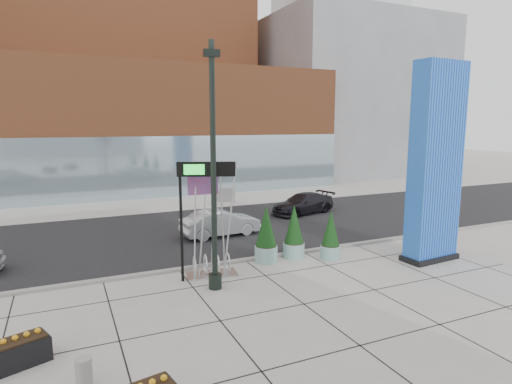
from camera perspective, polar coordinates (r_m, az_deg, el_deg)
name	(u,v)px	position (r m, az deg, el deg)	size (l,w,h in m)	color
ground	(265,298)	(15.40, 1.14, -13.97)	(160.00, 160.00, 0.00)	#9E9991
street_asphalt	(187,232)	(24.34, -9.14, -5.32)	(80.00, 12.00, 0.02)	black
curb_edge	(225,263)	(18.83, -4.20, -9.41)	(80.00, 0.30, 0.12)	gray
tower_podium	(146,129)	(40.40, -14.46, 8.11)	(34.00, 10.00, 11.00)	#964F2B
tower_glass_front	(158,167)	(35.86, -12.91, 3.27)	(34.00, 0.60, 5.00)	#8CA5B2
building_grey_parking	(342,99)	(55.18, 11.43, 12.07)	(20.00, 18.00, 18.00)	slate
blue_pylon	(435,167)	(20.11, 22.78, 3.09)	(2.66, 1.33, 8.63)	#0B2DB1
lamp_post	(214,192)	(15.34, -5.65, 0.00)	(0.58, 0.49, 8.85)	black
public_art_sculpture	(212,246)	(17.29, -5.95, -7.16)	(2.15, 1.32, 4.59)	silver
concrete_bollard	(84,373)	(11.39, -21.96, -21.49)	(0.38, 0.38, 0.74)	gray
overhead_street_sign	(200,178)	(16.40, -7.43, 1.82)	(2.10, 0.99, 4.63)	black
round_planter_east	(331,236)	(19.51, 9.92, -5.83)	(0.88, 0.88, 2.21)	#7EAAA7
round_planter_mid	(294,233)	(19.47, 5.08, -5.45)	(0.97, 0.97, 2.43)	#7EAAA7
round_planter_west	(266,235)	(18.82, 1.36, -5.76)	(1.02, 1.02, 2.54)	#7EAAA7
box_planter_north	(16,352)	(12.96, -29.32, -18.06)	(1.66, 1.22, 0.82)	black
car_silver_mid	(221,223)	(23.20, -4.72, -4.17)	(1.50, 4.31, 1.42)	#AAADB2
car_dark_east	(303,204)	(28.97, 6.28, -1.56)	(1.90, 4.68, 1.36)	black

